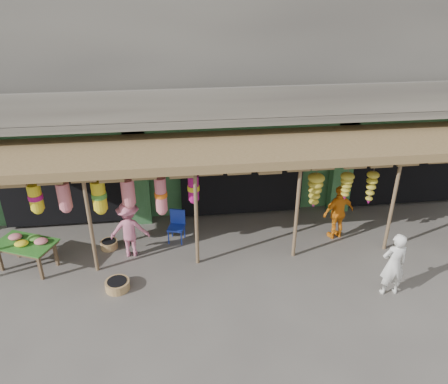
{
  "coord_description": "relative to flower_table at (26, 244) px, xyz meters",
  "views": [
    {
      "loc": [
        -1.97,
        -9.32,
        6.67
      ],
      "look_at": [
        -0.67,
        1.0,
        1.36
      ],
      "focal_mm": 35.0,
      "sensor_mm": 36.0,
      "label": 1
    }
  ],
  "objects": [
    {
      "name": "ground",
      "position": [
        5.66,
        -0.13,
        -0.69
      ],
      "size": [
        80.0,
        80.0,
        0.0
      ],
      "primitive_type": "plane",
      "color": "#514C47",
      "rests_on": "ground"
    },
    {
      "name": "person_front",
      "position": [
        8.45,
        -2.03,
        0.1
      ],
      "size": [
        0.58,
        0.39,
        1.59
      ],
      "primitive_type": "imported",
      "rotation": [
        0.0,
        0.0,
        3.15
      ],
      "color": "white",
      "rests_on": "ground"
    },
    {
      "name": "basket_mid",
      "position": [
        2.23,
        -1.13,
        -0.58
      ],
      "size": [
        0.58,
        0.58,
        0.22
      ],
      "primitive_type": "cylinder",
      "rotation": [
        0.0,
        0.0,
        0.01
      ],
      "color": "#8E633F",
      "rests_on": "ground"
    },
    {
      "name": "building",
      "position": [
        5.66,
        4.74,
        2.68
      ],
      "size": [
        16.4,
        6.8,
        7.0
      ],
      "color": "gray",
      "rests_on": "ground"
    },
    {
      "name": "person_vendor",
      "position": [
        8.07,
        0.4,
        0.09
      ],
      "size": [
        0.98,
        0.59,
        1.56
      ],
      "primitive_type": "imported",
      "rotation": [
        0.0,
        0.0,
        3.39
      ],
      "color": "orange",
      "rests_on": "ground"
    },
    {
      "name": "awning",
      "position": [
        5.54,
        0.68,
        1.89
      ],
      "size": [
        14.0,
        2.7,
        2.79
      ],
      "color": "brown",
      "rests_on": "ground"
    },
    {
      "name": "blue_chair",
      "position": [
        3.69,
        0.83,
        -0.2
      ],
      "size": [
        0.52,
        0.53,
        0.88
      ],
      "rotation": [
        0.0,
        0.0,
        -0.29
      ],
      "color": "#1A33AE",
      "rests_on": "ground"
    },
    {
      "name": "basket_right",
      "position": [
        1.85,
        0.63,
        -0.59
      ],
      "size": [
        0.54,
        0.54,
        0.21
      ],
      "primitive_type": "cylinder",
      "rotation": [
        0.0,
        0.0,
        -0.2
      ],
      "color": "#A2754C",
      "rests_on": "ground"
    },
    {
      "name": "person_shopper",
      "position": [
        2.47,
        0.25,
        0.08
      ],
      "size": [
        1.01,
        0.6,
        1.54
      ],
      "primitive_type": "imported",
      "rotation": [
        0.0,
        0.0,
        3.12
      ],
      "color": "#CD6C88",
      "rests_on": "ground"
    },
    {
      "name": "flower_table",
      "position": [
        0.0,
        0.0,
        0.0
      ],
      "size": [
        1.65,
        1.35,
        0.86
      ],
      "rotation": [
        0.0,
        0.0,
        -0.42
      ],
      "color": "brown",
      "rests_on": "ground"
    }
  ]
}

